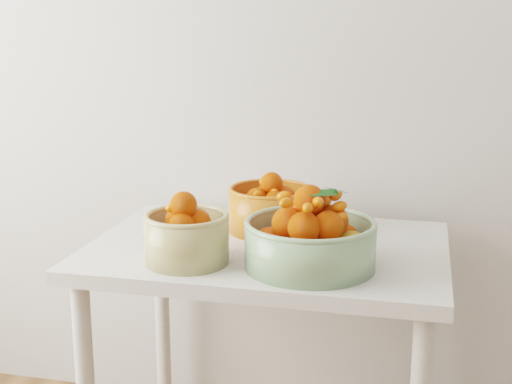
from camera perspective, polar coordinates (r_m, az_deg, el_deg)
table at (r=2.06m, az=0.95°, el=-6.76°), size 1.00×0.70×0.75m
bowl_cream at (r=1.87m, az=-5.56°, el=-3.50°), size 0.27×0.27×0.19m
bowl_green at (r=1.83m, az=4.35°, el=-3.80°), size 0.41×0.41×0.22m
bowl_orange at (r=2.14m, az=1.14°, el=-1.29°), size 0.30×0.30×0.18m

